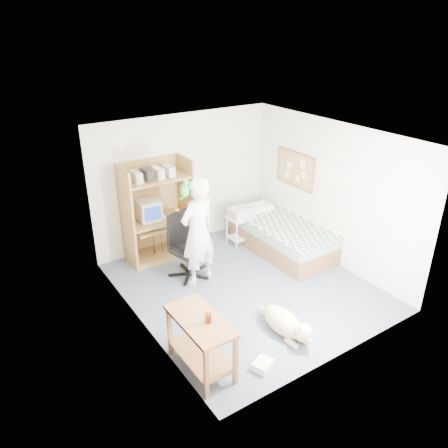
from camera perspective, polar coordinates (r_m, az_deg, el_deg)
name	(u,v)px	position (r m, az deg, el deg)	size (l,w,h in m)	color
floor	(245,286)	(7.27, 2.78, -8.10)	(4.00, 4.00, 0.00)	#4A5365
wall_back	(184,181)	(8.24, -5.27, 5.68)	(3.60, 0.02, 2.50)	silver
wall_right	(331,194)	(7.80, 13.77, 3.89)	(0.02, 4.00, 2.50)	silver
wall_left	(137,248)	(5.88, -11.32, -3.06)	(0.02, 4.00, 2.50)	silver
ceiling	(249,136)	(6.26, 3.27, 11.42)	(3.60, 4.00, 0.02)	white
computer_hutch	(157,215)	(7.89, -8.69, 1.23)	(1.20, 0.63, 1.80)	olive
bed	(282,237)	(8.25, 7.62, -1.67)	(1.02, 2.02, 0.66)	brown
side_desk	(201,336)	(5.48, -3.05, -14.43)	(0.50, 1.00, 0.75)	brown
corkboard	(295,169)	(8.31, 9.30, 7.07)	(0.04, 0.94, 0.66)	olive
office_chair	(186,254)	(7.40, -4.94, -3.94)	(0.62, 0.62, 1.11)	black
person	(198,232)	(6.95, -3.40, -1.06)	(0.67, 0.44, 1.84)	silver
parrot	(185,189)	(6.57, -5.13, 4.54)	(0.13, 0.24, 0.37)	#1A8613
dog	(286,323)	(6.24, 8.05, -12.69)	(0.35, 1.09, 0.41)	#C8B786
printer_cart	(241,226)	(8.41, 2.18, -0.23)	(0.48, 0.39, 0.57)	silver
printer	(241,212)	(8.29, 2.22, 1.54)	(0.42, 0.32, 0.18)	#ADAEA9
crt_monitor	(148,210)	(7.79, -9.85, 1.86)	(0.39, 0.42, 0.36)	beige
keyboard	(159,226)	(7.81, -8.44, -0.25)	(0.45, 0.16, 0.03)	beige
pencil_cup	(177,212)	(7.96, -6.16, 1.58)	(0.08, 0.08, 0.12)	yellow
drink_glass	(208,318)	(5.23, -2.05, -12.18)	(0.08, 0.08, 0.12)	#40160A
floor_box_a	(263,365)	(5.78, 5.08, -17.85)	(0.25, 0.20, 0.10)	white
floor_box_b	(217,361)	(5.82, -0.96, -17.51)	(0.18, 0.22, 0.08)	#A6A6A1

